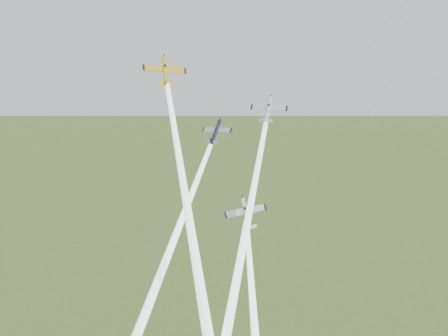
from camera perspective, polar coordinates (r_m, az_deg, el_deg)
plane_yellow at (r=112.67m, az=-6.02°, el=9.78°), size 10.11×9.66×8.30m
smoke_trail_yellow at (r=95.38m, az=-3.06°, el=-8.25°), size 19.79×41.77×54.06m
plane_navy at (r=112.65m, az=-0.82°, el=3.74°), size 8.00×7.38×6.12m
smoke_trail_navy at (r=103.26m, az=-6.74°, el=-11.36°), size 17.09×35.58×45.77m
plane_silver_right at (r=110.95m, az=4.54°, el=5.96°), size 8.32×6.75×6.51m
smoke_trail_silver_right at (r=95.99m, az=0.81°, el=-13.77°), size 10.56×46.47×56.80m
plane_silver_low at (r=105.60m, az=2.25°, el=-4.63°), size 9.89×7.27×8.29m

